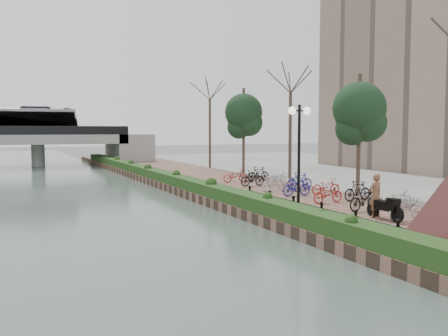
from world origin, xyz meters
TOP-DOWN VIEW (x-y plane):
  - ground at (0.00, 0.00)m, footprint 220.00×220.00m
  - promenade at (4.00, 17.50)m, footprint 8.00×75.00m
  - inland_pavement at (20.00, 17.50)m, footprint 24.00×75.00m
  - hedge at (0.60, 20.00)m, footprint 1.10×56.00m
  - chain_fence at (1.40, 2.00)m, footprint 0.10×14.10m
  - lamppost at (1.40, 4.62)m, footprint 1.02×0.32m
  - motorcycle at (3.96, 2.42)m, footprint 0.53×1.65m
  - pedestrian at (4.00, 3.02)m, footprint 0.69×0.49m
  - bicycle_parking at (5.49, 9.66)m, footprint 2.40×17.32m
  - street_trees at (8.00, 12.68)m, footprint 3.20×37.12m

SIDE VIEW (x-z plane):
  - ground at x=0.00m, z-range 0.00..0.00m
  - promenade at x=4.00m, z-range 0.00..0.50m
  - inland_pavement at x=20.00m, z-range 0.00..0.50m
  - hedge at x=0.60m, z-range 0.50..1.10m
  - chain_fence at x=1.40m, z-range 0.50..1.20m
  - bicycle_parking at x=5.49m, z-range 0.47..1.47m
  - motorcycle at x=3.96m, z-range 0.50..1.53m
  - pedestrian at x=4.00m, z-range 0.50..2.28m
  - street_trees at x=8.00m, z-range 0.29..7.09m
  - lamppost at x=1.40m, z-range 1.53..6.07m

